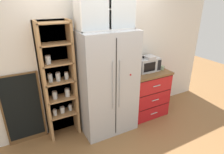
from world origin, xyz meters
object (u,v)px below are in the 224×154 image
object	(u,v)px
chalkboard_menu	(23,109)
mug_navy	(136,72)
coffee_maker	(148,64)
refrigerator	(107,83)
bottle_amber	(145,64)
mug_sage	(162,68)
microwave	(147,64)
bottle_cobalt	(146,64)

from	to	relation	value
chalkboard_menu	mug_navy	bearing A→B (deg)	-8.58
coffee_maker	chalkboard_menu	distance (m)	2.32
refrigerator	bottle_amber	bearing A→B (deg)	8.50
mug_sage	bottle_amber	size ratio (longest dim) A/B	0.43
refrigerator	mug_sage	bearing A→B (deg)	-1.56
refrigerator	mug_navy	xyz separation A→B (m)	(0.61, 0.00, 0.08)
microwave	bottle_cobalt	xyz separation A→B (m)	(-0.01, 0.02, -0.01)
bottle_cobalt	mug_navy	bearing A→B (deg)	-159.70
mug_sage	coffee_maker	bearing A→B (deg)	165.61
microwave	refrigerator	bearing A→B (deg)	-174.60
microwave	chalkboard_menu	xyz separation A→B (m)	(-2.26, 0.21, -0.46)
mug_navy	bottle_cobalt	world-z (taller)	bottle_cobalt
microwave	chalkboard_menu	world-z (taller)	chalkboard_menu
chalkboard_menu	refrigerator	bearing A→B (deg)	-12.41
mug_navy	bottle_amber	distance (m)	0.33
refrigerator	microwave	xyz separation A→B (m)	(0.91, 0.09, 0.17)
mug_navy	bottle_amber	bearing A→B (deg)	24.26
bottle_cobalt	mug_sage	bearing A→B (deg)	-25.64
chalkboard_menu	bottle_cobalt	bearing A→B (deg)	-4.73
microwave	mug_sage	bearing A→B (deg)	-22.25
microwave	mug_sage	distance (m)	0.33
mug_sage	chalkboard_menu	world-z (taller)	chalkboard_menu
bottle_amber	chalkboard_menu	distance (m)	2.30
refrigerator	bottle_amber	size ratio (longest dim) A/B	6.89
microwave	coffee_maker	xyz separation A→B (m)	(-0.01, -0.04, 0.03)
mug_sage	chalkboard_menu	bearing A→B (deg)	172.63
mug_navy	mug_sage	world-z (taller)	mug_navy
mug_navy	refrigerator	bearing A→B (deg)	-179.81
mug_navy	mug_sage	bearing A→B (deg)	-3.35
bottle_amber	chalkboard_menu	world-z (taller)	chalkboard_menu
chalkboard_menu	microwave	bearing A→B (deg)	-5.34
mug_navy	bottle_cobalt	size ratio (longest dim) A/B	0.42
coffee_maker	chalkboard_menu	xyz separation A→B (m)	(-2.26, 0.25, -0.48)
microwave	mug_navy	xyz separation A→B (m)	(-0.30, -0.08, -0.09)
mug_sage	bottle_cobalt	xyz separation A→B (m)	(-0.30, 0.14, 0.08)
microwave	bottle_cobalt	bearing A→B (deg)	109.78
microwave	mug_navy	size ratio (longest dim) A/B	3.80
mug_navy	mug_sage	xyz separation A→B (m)	(0.59, -0.03, -0.00)
microwave	bottle_amber	size ratio (longest dim) A/B	1.69
coffee_maker	mug_navy	distance (m)	0.32
microwave	mug_navy	bearing A→B (deg)	-164.52
microwave	coffee_maker	bearing A→B (deg)	-102.05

